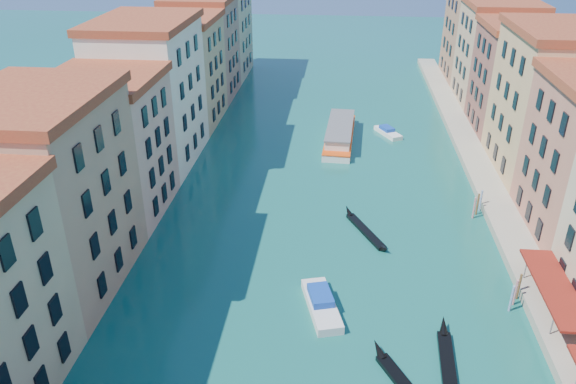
% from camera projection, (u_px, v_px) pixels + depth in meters
% --- Properties ---
extents(left_bank_palazzos, '(12.80, 128.40, 21.00)m').
position_uv_depth(left_bank_palazzos, '(136.00, 112.00, 75.98)').
color(left_bank_palazzos, '#C9B289').
rests_on(left_bank_palazzos, ground).
extents(right_bank_palazzos, '(12.80, 128.40, 21.00)m').
position_uv_depth(right_bank_palazzos, '(564.00, 125.00, 71.38)').
color(right_bank_palazzos, '#9E5242').
rests_on(right_bank_palazzos, ground).
extents(quay, '(4.00, 140.00, 1.00)m').
position_uv_depth(quay, '(488.00, 187.00, 76.29)').
color(quay, '#A8A088').
rests_on(quay, ground).
extents(mooring_poles_right, '(1.44, 54.24, 3.20)m').
position_uv_depth(mooring_poles_right, '(552.00, 381.00, 44.11)').
color(mooring_poles_right, brown).
rests_on(mooring_poles_right, ground).
extents(vaporetto_far, '(5.18, 18.99, 2.80)m').
position_uv_depth(vaporetto_far, '(340.00, 133.00, 92.26)').
color(vaporetto_far, white).
rests_on(vaporetto_far, ground).
extents(gondola_right, '(1.80, 12.74, 2.54)m').
position_uv_depth(gondola_right, '(449.00, 373.00, 45.97)').
color(gondola_right, black).
rests_on(gondola_right, ground).
extents(gondola_far, '(5.60, 10.14, 1.55)m').
position_uv_depth(gondola_far, '(365.00, 229.00, 66.65)').
color(gondola_far, black).
rests_on(gondola_far, ground).
extents(motorboat_mid, '(4.45, 8.16, 1.61)m').
position_uv_depth(motorboat_mid, '(321.00, 303.00, 53.81)').
color(motorboat_mid, silver).
rests_on(motorboat_mid, ground).
extents(motorboat_far, '(4.63, 6.36, 1.28)m').
position_uv_depth(motorboat_far, '(388.00, 132.00, 94.91)').
color(motorboat_far, white).
rests_on(motorboat_far, ground).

